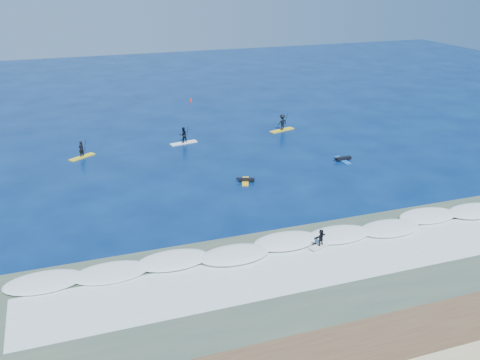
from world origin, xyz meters
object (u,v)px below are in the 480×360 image
object	(u,v)px
sup_paddler_center	(183,136)
wave_surfer	(321,239)
marker_buoy	(191,100)
prone_paddler_near	(246,180)
prone_paddler_far	(343,159)
sup_paddler_left	(81,152)
sup_paddler_right	(282,123)

from	to	relation	value
sup_paddler_center	wave_surfer	distance (m)	26.04
wave_surfer	marker_buoy	distance (m)	43.90
sup_paddler_center	prone_paddler_near	xyz separation A→B (m)	(2.57, -12.75, -0.64)
prone_paddler_far	wave_surfer	distance (m)	18.31
wave_surfer	sup_paddler_center	bearing A→B (deg)	77.40
sup_paddler_center	marker_buoy	xyz separation A→B (m)	(5.49, 18.01, -0.52)
prone_paddler_far	marker_buoy	distance (m)	29.84
sup_paddler_left	wave_surfer	xyz separation A→B (m)	(14.08, -24.75, 0.11)
wave_surfer	marker_buoy	bearing A→B (deg)	67.28
sup_paddler_center	wave_surfer	size ratio (longest dim) A/B	1.72
sup_paddler_center	prone_paddler_far	bearing A→B (deg)	-49.11
sup_paddler_center	prone_paddler_near	world-z (taller)	sup_paddler_center
prone_paddler_near	prone_paddler_far	bearing A→B (deg)	-58.31
prone_paddler_near	wave_surfer	xyz separation A→B (m)	(0.71, -13.09, 0.58)
sup_paddler_left	marker_buoy	size ratio (longest dim) A/B	4.44
prone_paddler_near	prone_paddler_far	distance (m)	11.20
wave_surfer	prone_paddler_far	bearing A→B (deg)	35.90
sup_paddler_right	prone_paddler_near	world-z (taller)	sup_paddler_right
prone_paddler_far	marker_buoy	size ratio (longest dim) A/B	3.89
sup_paddler_center	sup_paddler_right	size ratio (longest dim) A/B	0.94
prone_paddler_far	marker_buoy	xyz separation A→B (m)	(-8.09, 28.72, 0.10)
sup_paddler_center	wave_surfer	xyz separation A→B (m)	(3.28, -25.83, -0.06)
sup_paddler_left	prone_paddler_near	distance (m)	17.75
sup_paddler_left	marker_buoy	xyz separation A→B (m)	(16.29, 19.09, -0.35)
wave_surfer	marker_buoy	world-z (taller)	wave_surfer
sup_paddler_right	prone_paddler_near	bearing A→B (deg)	-142.21
prone_paddler_far	sup_paddler_right	bearing A→B (deg)	5.07
sup_paddler_right	wave_surfer	size ratio (longest dim) A/B	1.82
prone_paddler_near	marker_buoy	distance (m)	30.89
sup_paddler_center	marker_buoy	world-z (taller)	sup_paddler_center
sup_paddler_center	wave_surfer	bearing A→B (deg)	-93.64
sup_paddler_right	sup_paddler_center	bearing A→B (deg)	166.92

